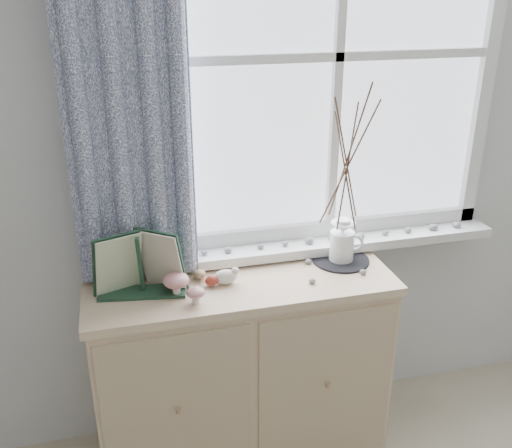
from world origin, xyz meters
The scene contains 8 objects.
sideboard centered at (-0.15, 1.75, 0.43)m, with size 1.20×0.45×0.85m.
botanical_book centered at (-0.53, 1.71, 0.98)m, with size 0.37×0.13×0.26m, color #1B3928, non-canonical shape.
toadstool_cluster centered at (-0.39, 1.67, 0.91)m, with size 0.14×0.15×0.09m.
wooden_eggs centered at (-0.30, 1.80, 0.87)m, with size 0.13×0.17×0.06m.
songbird_figurine centered at (-0.21, 1.74, 0.88)m, with size 0.13×0.06×0.07m, color white, non-canonical shape.
crocheted_doily centered at (0.29, 1.81, 0.85)m, with size 0.24×0.24×0.01m, color black.
twig_pitcher centered at (0.29, 1.81, 1.28)m, with size 0.33×0.33×0.76m.
sideboard_pebbles centered at (0.15, 1.75, 0.86)m, with size 0.33×0.23×0.02m.
Camera 1 is at (-0.58, -0.15, 1.92)m, focal length 40.00 mm.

